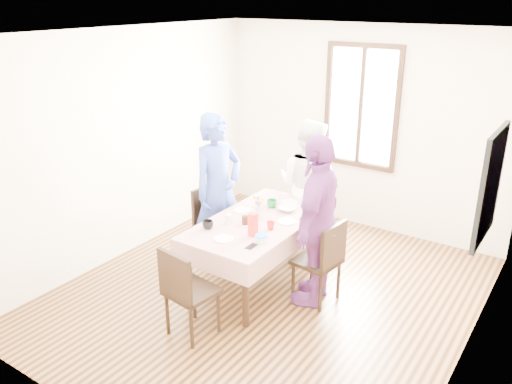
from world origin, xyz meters
TOP-DOWN VIEW (x-y plane):
  - ground at (0.00, 0.00)m, footprint 4.50×4.50m
  - back_wall at (0.00, 2.25)m, footprint 4.00×0.00m
  - right_wall at (2.00, 0.00)m, footprint 0.00×4.50m
  - window_frame at (0.00, 2.23)m, footprint 1.02×0.06m
  - window_pane at (0.00, 2.24)m, footprint 0.90×0.02m
  - art_poster at (1.98, 0.30)m, footprint 0.04×0.76m
  - dining_table at (-0.21, 0.13)m, footprint 0.83×1.62m
  - tablecloth at (-0.21, 0.13)m, footprint 0.95×1.74m
  - chair_left at (-0.90, 0.28)m, footprint 0.46×0.46m
  - chair_right at (0.48, 0.18)m, footprint 0.47×0.47m
  - chair_far at (-0.21, 1.24)m, footprint 0.48×0.48m
  - chair_near at (-0.21, -0.99)m, footprint 0.47×0.47m
  - person_left at (-0.88, 0.28)m, footprint 0.57×0.74m
  - person_far at (-0.21, 1.22)m, footprint 0.81×0.63m
  - person_right at (0.46, 0.18)m, footprint 0.62×1.12m
  - mug_black at (-0.52, -0.35)m, footprint 0.12×0.12m
  - mug_flag at (0.02, 0.00)m, footprint 0.12×0.12m
  - mug_green at (-0.28, 0.51)m, footprint 0.15×0.15m
  - serving_bowl at (-0.08, 0.52)m, footprint 0.21×0.21m
  - juice_carton at (-0.05, -0.22)m, footprint 0.08×0.08m
  - butter_tub at (0.11, -0.30)m, footprint 0.12×0.12m
  - jam_jar at (-0.27, -0.04)m, footprint 0.06×0.06m
  - drinking_glass at (-0.43, -0.11)m, footprint 0.07×0.07m
  - smartphone at (0.08, -0.43)m, footprint 0.06×0.13m
  - flower_vase at (-0.23, 0.14)m, footprint 0.07×0.07m
  - plate_left at (-0.50, 0.24)m, footprint 0.20×0.20m
  - plate_right at (0.07, 0.25)m, footprint 0.20×0.20m
  - plate_far at (-0.19, 0.73)m, footprint 0.20×0.20m
  - plate_near at (-0.23, -0.46)m, footprint 0.20×0.20m
  - butter_lid at (0.11, -0.30)m, footprint 0.12×0.12m
  - flower_bunch at (-0.23, 0.14)m, footprint 0.09×0.09m

SIDE VIEW (x-z plane):
  - ground at x=0.00m, z-range 0.00..0.00m
  - dining_table at x=-0.21m, z-range 0.00..0.75m
  - chair_left at x=-0.90m, z-range 0.00..0.91m
  - chair_right at x=0.48m, z-range 0.00..0.91m
  - chair_far at x=-0.21m, z-range 0.00..0.91m
  - chair_near at x=-0.21m, z-range 0.00..0.91m
  - tablecloth at x=-0.21m, z-range 0.75..0.76m
  - smartphone at x=0.08m, z-range 0.76..0.77m
  - plate_left at x=-0.50m, z-range 0.76..0.77m
  - plate_right at x=0.07m, z-range 0.76..0.77m
  - plate_far at x=-0.19m, z-range 0.76..0.77m
  - plate_near at x=-0.23m, z-range 0.76..0.77m
  - serving_bowl at x=-0.08m, z-range 0.76..0.81m
  - butter_tub at x=0.11m, z-range 0.76..0.82m
  - mug_flag at x=0.02m, z-range 0.76..0.84m
  - mug_green at x=-0.28m, z-range 0.76..0.85m
  - mug_black at x=-0.52m, z-range 0.76..0.85m
  - jam_jar at x=-0.27m, z-range 0.76..0.85m
  - drinking_glass at x=-0.43m, z-range 0.76..0.86m
  - person_far at x=-0.21m, z-range 0.00..1.65m
  - butter_lid at x=0.11m, z-range 0.82..0.84m
  - flower_vase at x=-0.23m, z-range 0.76..0.91m
  - juice_carton at x=-0.05m, z-range 0.76..1.00m
  - person_right at x=0.46m, z-range 0.00..1.80m
  - person_left at x=-0.88m, z-range 0.00..1.81m
  - flower_bunch at x=-0.23m, z-range 0.91..1.01m
  - back_wall at x=0.00m, z-range -0.65..3.35m
  - right_wall at x=2.00m, z-range -0.90..3.60m
  - art_poster at x=1.98m, z-range 1.07..2.03m
  - window_frame at x=0.00m, z-range 0.84..2.46m
  - window_pane at x=0.00m, z-range 0.90..2.40m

